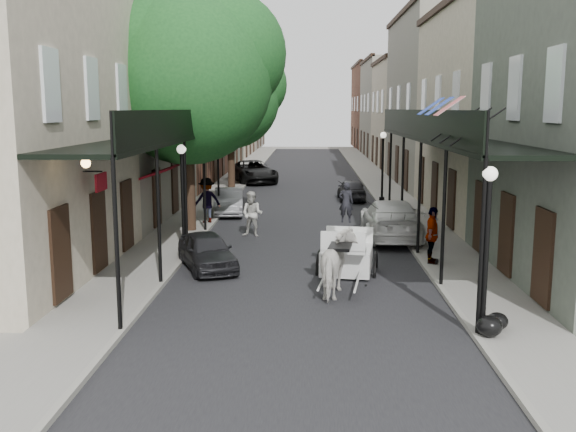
# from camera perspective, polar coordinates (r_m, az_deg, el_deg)

# --- Properties ---
(ground) EXTENTS (140.00, 140.00, 0.00)m
(ground) POSITION_cam_1_polar(r_m,az_deg,el_deg) (16.51, 0.96, -8.24)
(ground) COLOR gray
(ground) RESTS_ON ground
(road) EXTENTS (8.00, 90.00, 0.01)m
(road) POSITION_cam_1_polar(r_m,az_deg,el_deg) (36.08, 1.49, 1.52)
(road) COLOR black
(road) RESTS_ON ground
(sidewalk_left) EXTENTS (2.20, 90.00, 0.12)m
(sidewalk_left) POSITION_cam_1_polar(r_m,az_deg,el_deg) (36.45, -6.40, 1.63)
(sidewalk_left) COLOR gray
(sidewalk_left) RESTS_ON ground
(sidewalk_right) EXTENTS (2.20, 90.00, 0.12)m
(sidewalk_right) POSITION_cam_1_polar(r_m,az_deg,el_deg) (36.38, 9.39, 1.55)
(sidewalk_right) COLOR gray
(sidewalk_right) RESTS_ON ground
(building_row_left) EXTENTS (5.00, 80.00, 10.50)m
(building_row_left) POSITION_cam_1_polar(r_m,az_deg,el_deg) (46.57, -9.19, 9.68)
(building_row_left) COLOR beige
(building_row_left) RESTS_ON ground
(building_row_right) EXTENTS (5.00, 80.00, 10.50)m
(building_row_right) POSITION_cam_1_polar(r_m,az_deg,el_deg) (46.48, 12.43, 9.59)
(building_row_right) COLOR gray
(building_row_right) RESTS_ON ground
(gallery_left) EXTENTS (2.20, 18.05, 4.88)m
(gallery_left) POSITION_cam_1_polar(r_m,az_deg,el_deg) (23.27, -10.68, 6.95)
(gallery_left) COLOR black
(gallery_left) RESTS_ON sidewalk_left
(gallery_right) EXTENTS (2.20, 18.05, 4.88)m
(gallery_right) POSITION_cam_1_polar(r_m,az_deg,el_deg) (23.17, 13.30, 6.85)
(gallery_right) COLOR black
(gallery_right) RESTS_ON sidewalk_right
(tree_near) EXTENTS (7.31, 6.80, 9.63)m
(tree_near) POSITION_cam_1_polar(r_m,az_deg,el_deg) (26.32, -8.02, 12.61)
(tree_near) COLOR #382619
(tree_near) RESTS_ON sidewalk_left
(tree_far) EXTENTS (6.45, 6.00, 8.61)m
(tree_far) POSITION_cam_1_polar(r_m,az_deg,el_deg) (40.16, -4.61, 10.65)
(tree_far) COLOR #382619
(tree_far) RESTS_ON sidewalk_left
(lamppost_right_near) EXTENTS (0.32, 0.32, 3.71)m
(lamppost_right_near) POSITION_cam_1_polar(r_m,az_deg,el_deg) (14.56, 17.21, -2.75)
(lamppost_right_near) COLOR black
(lamppost_right_near) RESTS_ON sidewalk_right
(lamppost_left) EXTENTS (0.32, 0.32, 3.71)m
(lamppost_left) POSITION_cam_1_polar(r_m,az_deg,el_deg) (22.35, -9.34, 1.73)
(lamppost_left) COLOR black
(lamppost_left) RESTS_ON sidewalk_left
(lamppost_right_far) EXTENTS (0.32, 0.32, 3.71)m
(lamppost_right_far) POSITION_cam_1_polar(r_m,az_deg,el_deg) (34.07, 8.41, 4.41)
(lamppost_right_far) COLOR black
(lamppost_right_far) RESTS_ON sidewalk_right
(horse) EXTENTS (1.24, 2.19, 1.75)m
(horse) POSITION_cam_1_polar(r_m,az_deg,el_deg) (17.50, 4.60, -4.26)
(horse) COLOR silver
(horse) RESTS_ON ground
(carriage) EXTENTS (2.02, 2.77, 2.94)m
(carriage) POSITION_cam_1_polar(r_m,az_deg,el_deg) (20.10, 5.38, -1.69)
(carriage) COLOR black
(carriage) RESTS_ON ground
(pedestrian_walking) EXTENTS (1.04, 0.91, 1.81)m
(pedestrian_walking) POSITION_cam_1_polar(r_m,az_deg,el_deg) (25.43, -3.20, 0.17)
(pedestrian_walking) COLOR #B9B7AF
(pedestrian_walking) RESTS_ON ground
(pedestrian_sidewalk_left) EXTENTS (1.46, 1.23, 1.96)m
(pedestrian_sidewalk_left) POSITION_cam_1_polar(r_m,az_deg,el_deg) (28.07, -7.24, 1.39)
(pedestrian_sidewalk_left) COLOR gray
(pedestrian_sidewalk_left) RESTS_ON sidewalk_left
(pedestrian_sidewalk_right) EXTENTS (0.75, 1.15, 1.82)m
(pedestrian_sidewalk_right) POSITION_cam_1_polar(r_m,az_deg,el_deg) (21.04, 12.69, -1.68)
(pedestrian_sidewalk_right) COLOR gray
(pedestrian_sidewalk_right) RESTS_ON sidewalk_right
(car_left_near) EXTENTS (2.61, 3.74, 1.18)m
(car_left_near) POSITION_cam_1_polar(r_m,az_deg,el_deg) (20.47, -7.22, -3.09)
(car_left_near) COLOR black
(car_left_near) RESTS_ON ground
(car_left_mid) EXTENTS (1.70, 3.90, 1.25)m
(car_left_mid) POSITION_cam_1_polar(r_m,az_deg,el_deg) (30.91, -5.28, 1.29)
(car_left_mid) COLOR #9D9DA2
(car_left_mid) RESTS_ON ground
(car_left_far) EXTENTS (4.14, 5.98, 1.52)m
(car_left_far) POSITION_cam_1_polar(r_m,az_deg,el_deg) (44.14, -3.12, 3.97)
(car_left_far) COLOR black
(car_left_far) RESTS_ON ground
(car_right_near) EXTENTS (2.28, 5.36, 1.54)m
(car_right_near) POSITION_cam_1_polar(r_m,az_deg,el_deg) (25.29, 9.12, -0.30)
(car_right_near) COLOR silver
(car_right_near) RESTS_ON ground
(car_right_far) EXTENTS (1.51, 3.53, 1.19)m
(car_right_far) POSITION_cam_1_polar(r_m,az_deg,el_deg) (35.61, 5.67, 2.33)
(car_right_far) COLOR black
(car_right_far) RESTS_ON ground
(trash_bags) EXTENTS (0.82, 0.97, 0.47)m
(trash_bags) POSITION_cam_1_polar(r_m,az_deg,el_deg) (15.04, 17.72, -9.15)
(trash_bags) COLOR black
(trash_bags) RESTS_ON sidewalk_right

